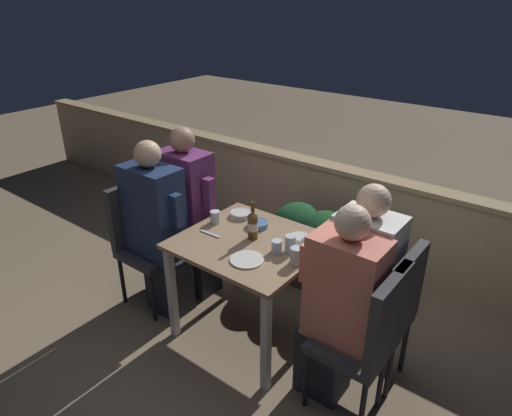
{
  "coord_description": "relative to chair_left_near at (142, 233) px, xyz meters",
  "views": [
    {
      "loc": [
        1.65,
        -2.07,
        2.27
      ],
      "look_at": [
        0.0,
        0.06,
        0.98
      ],
      "focal_mm": 32.0,
      "sensor_mm": 36.0,
      "label": 1
    }
  ],
  "objects": [
    {
      "name": "glass_cup_2",
      "position": [
        1.31,
        0.27,
        0.23
      ],
      "size": [
        0.07,
        0.07,
        0.11
      ],
      "color": "silver",
      "rests_on": "dining_table"
    },
    {
      "name": "person_coral_top",
      "position": [
        1.68,
        0.03,
        0.08
      ],
      "size": [
        0.49,
        0.26,
        1.3
      ],
      "color": "#282833",
      "rests_on": "ground_plane"
    },
    {
      "name": "chair_left_near",
      "position": [
        0.0,
        0.0,
        0.0
      ],
      "size": [
        0.42,
        0.42,
        0.98
      ],
      "color": "#333338",
      "rests_on": "ground_plane"
    },
    {
      "name": "bowl_1",
      "position": [
        1.19,
        0.38,
        0.2
      ],
      "size": [
        0.13,
        0.13,
        0.04
      ],
      "color": "beige",
      "rests_on": "dining_table"
    },
    {
      "name": "ground_plane",
      "position": [
        0.93,
        0.17,
        -0.58
      ],
      "size": [
        16.0,
        16.0,
        0.0
      ],
      "primitive_type": "plane",
      "color": "#847056"
    },
    {
      "name": "chair_left_far",
      "position": [
        -0.0,
        0.33,
        0.0
      ],
      "size": [
        0.42,
        0.42,
        0.98
      ],
      "color": "#333338",
      "rests_on": "ground_plane"
    },
    {
      "name": "glass_cup_0",
      "position": [
        1.15,
        0.17,
        0.22
      ],
      "size": [
        0.07,
        0.07,
        0.08
      ],
      "color": "silver",
      "rests_on": "dining_table"
    },
    {
      "name": "dining_table",
      "position": [
        0.93,
        0.17,
        0.07
      ],
      "size": [
        0.92,
        0.84,
        0.76
      ],
      "color": "#937556",
      "rests_on": "ground_plane"
    },
    {
      "name": "person_white_polo",
      "position": [
        1.67,
        0.29,
        0.09
      ],
      "size": [
        0.47,
        0.26,
        1.32
      ],
      "color": "#282833",
      "rests_on": "ground_plane"
    },
    {
      "name": "beer_bottle",
      "position": [
        0.92,
        0.21,
        0.28
      ],
      "size": [
        0.07,
        0.07,
        0.27
      ],
      "color": "brown",
      "rests_on": "dining_table"
    },
    {
      "name": "glass_cup_1",
      "position": [
        0.56,
        0.23,
        0.22
      ],
      "size": [
        0.07,
        0.07,
        0.09
      ],
      "color": "silver",
      "rests_on": "dining_table"
    },
    {
      "name": "planter_hedge",
      "position": [
        1.04,
        1.01,
        -0.21
      ],
      "size": [
        0.97,
        0.47,
        0.67
      ],
      "color": "brown",
      "rests_on": "ground_plane"
    },
    {
      "name": "person_navy_jumper",
      "position": [
        0.2,
        0.0,
        0.1
      ],
      "size": [
        0.5,
        0.26,
        1.35
      ],
      "color": "#282833",
      "rests_on": "ground_plane"
    },
    {
      "name": "glass_cup_4",
      "position": [
        1.22,
        0.22,
        0.24
      ],
      "size": [
        0.07,
        0.07,
        0.12
      ],
      "color": "silver",
      "rests_on": "dining_table"
    },
    {
      "name": "glass_cup_3",
      "position": [
        1.33,
        0.13,
        0.23
      ],
      "size": [
        0.08,
        0.08,
        0.11
      ],
      "color": "silver",
      "rests_on": "dining_table"
    },
    {
      "name": "chair_right_far",
      "position": [
        1.88,
        0.29,
        0.0
      ],
      "size": [
        0.42,
        0.42,
        0.98
      ],
      "color": "#333338",
      "rests_on": "ground_plane"
    },
    {
      "name": "chair_right_near",
      "position": [
        1.88,
        0.03,
        0.0
      ],
      "size": [
        0.42,
        0.42,
        0.98
      ],
      "color": "#333338",
      "rests_on": "ground_plane"
    },
    {
      "name": "plate_0",
      "position": [
        1.06,
        -0.03,
        0.18
      ],
      "size": [
        0.22,
        0.22,
        0.01
      ],
      "color": "silver",
      "rests_on": "dining_table"
    },
    {
      "name": "bowl_2",
      "position": [
        0.65,
        0.42,
        0.2
      ],
      "size": [
        0.16,
        0.16,
        0.04
      ],
      "color": "beige",
      "rests_on": "dining_table"
    },
    {
      "name": "fork_0",
      "position": [
        0.66,
        0.08,
        0.18
      ],
      "size": [
        0.17,
        0.02,
        0.01
      ],
      "color": "silver",
      "rests_on": "dining_table"
    },
    {
      "name": "person_purple_stripe",
      "position": [
        0.2,
        0.33,
        0.11
      ],
      "size": [
        0.48,
        0.26,
        1.37
      ],
      "color": "#282833",
      "rests_on": "ground_plane"
    },
    {
      "name": "bowl_0",
      "position": [
        0.85,
        0.36,
        0.2
      ],
      "size": [
        0.15,
        0.15,
        0.04
      ],
      "color": "#4C709E",
      "rests_on": "dining_table"
    },
    {
      "name": "parapet_wall",
      "position": [
        0.93,
        1.52,
        -0.14
      ],
      "size": [
        9.0,
        0.18,
        0.87
      ],
      "color": "tan",
      "rests_on": "ground_plane"
    }
  ]
}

